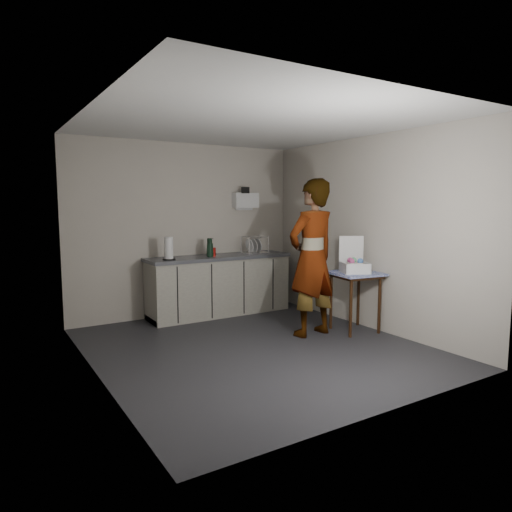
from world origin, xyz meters
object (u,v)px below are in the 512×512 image
kitchen_counter (219,287)px  dark_bottle (210,247)px  paper_towel (169,249)px  dish_rack (254,249)px  side_table (355,280)px  bakery_box (354,265)px  soda_can (214,252)px  soap_bottle (210,248)px  standing_man (312,258)px

kitchen_counter → dark_bottle: size_ratio=8.38×
paper_towel → dark_bottle: bearing=9.5°
kitchen_counter → dish_rack: size_ratio=5.67×
dish_rack → side_table: bearing=-74.5°
side_table → bakery_box: size_ratio=1.68×
soda_can → paper_towel: bearing=-173.7°
dish_rack → bakery_box: bakery_box is taller
paper_towel → dish_rack: (1.46, 0.07, -0.09)m
soap_bottle → dark_bottle: bearing=66.1°
side_table → soap_bottle: (-1.30, 1.70, 0.36)m
standing_man → paper_towel: 2.03m
side_table → dark_bottle: size_ratio=2.97×
paper_towel → dish_rack: 1.46m
dish_rack → dark_bottle: bearing=176.7°
bakery_box → standing_man: bearing=-170.6°
kitchen_counter → paper_towel: size_ratio=6.98×
kitchen_counter → soap_bottle: 0.66m
soda_can → dish_rack: bearing=-0.9°
kitchen_counter → paper_towel: 1.06m
kitchen_counter → side_table: kitchen_counter is taller
standing_man → paper_towel: standing_man is taller
side_table → dark_bottle: 2.22m
side_table → standing_man: standing_man is taller
standing_man → soap_bottle: size_ratio=7.19×
standing_man → dish_rack: size_ratio=5.09×
dark_bottle → paper_towel: size_ratio=0.83×
dark_bottle → paper_towel: (-0.69, -0.12, 0.02)m
standing_man → soap_bottle: bearing=-71.5°
kitchen_counter → standing_man: size_ratio=1.11×
side_table → standing_man: size_ratio=0.39×
side_table → bakery_box: 0.21m
side_table → soap_bottle: size_ratio=2.84×
standing_man → bakery_box: size_ratio=4.26×
dark_bottle → soda_can: bearing=-34.9°
kitchen_counter → soda_can: 0.56m
paper_towel → soda_can: bearing=6.3°
standing_man → dish_rack: 1.59m
soap_bottle → dark_bottle: size_ratio=1.05×
soda_can → bakery_box: 2.13m
side_table → paper_towel: size_ratio=2.47×
soap_bottle → dish_rack: bearing=4.3°
dish_rack → standing_man: bearing=-94.0°
standing_man → soda_can: bearing=-75.4°
soap_bottle → dark_bottle: (0.05, 0.11, -0.01)m
standing_man → bakery_box: bearing=157.3°
soap_bottle → soda_can: size_ratio=2.21×
soda_can → standing_man: bearing=-69.3°
soap_bottle → dish_rack: 0.82m
kitchen_counter → standing_man: 1.80m
standing_man → soda_can: 1.71m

